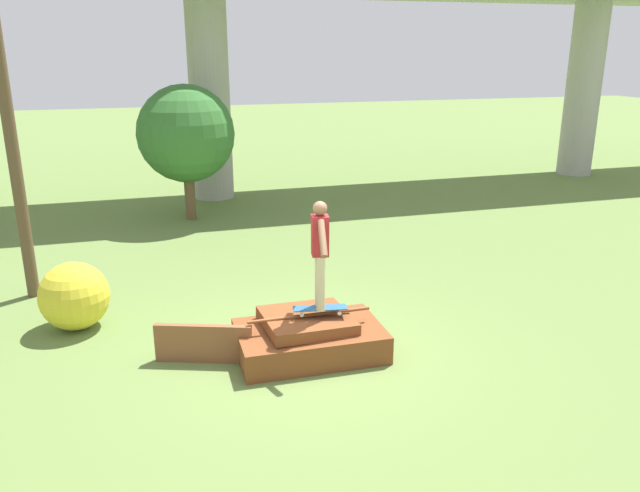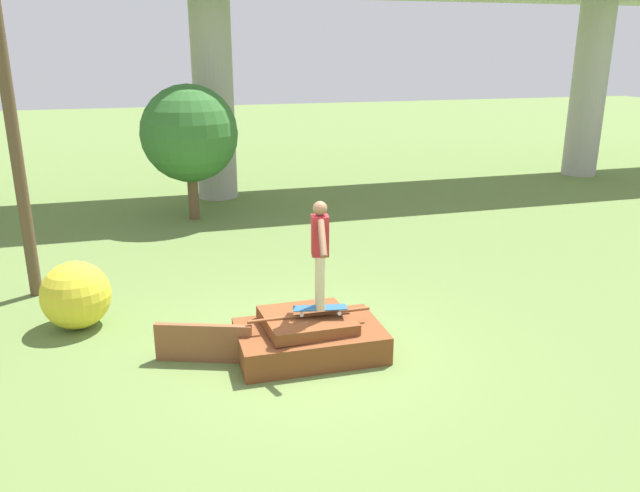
{
  "view_description": "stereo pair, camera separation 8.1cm",
  "coord_description": "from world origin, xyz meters",
  "px_view_note": "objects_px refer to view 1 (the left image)",
  "views": [
    {
      "loc": [
        -2.1,
        -7.53,
        4.06
      ],
      "look_at": [
        0.14,
        -0.04,
        1.57
      ],
      "focal_mm": 35.0,
      "sensor_mm": 36.0,
      "label": 1
    },
    {
      "loc": [
        -2.03,
        -7.55,
        4.06
      ],
      "look_at": [
        0.14,
        -0.04,
        1.57
      ],
      "focal_mm": 35.0,
      "sensor_mm": 36.0,
      "label": 2
    }
  ],
  "objects_px": {
    "utility_pole": "(0,66)",
    "tree_behind_left": "(186,134)",
    "skater": "(320,248)",
    "bush_yellow_flowering": "(74,296)",
    "skateboard": "(320,308)"
  },
  "relations": [
    {
      "from": "skater",
      "to": "tree_behind_left",
      "type": "distance_m",
      "value": 7.91
    },
    {
      "from": "skater",
      "to": "utility_pole",
      "type": "relative_size",
      "value": 0.2
    },
    {
      "from": "utility_pole",
      "to": "bush_yellow_flowering",
      "type": "xyz_separation_m",
      "value": [
        0.81,
        -1.59,
        -3.28
      ]
    },
    {
      "from": "skater",
      "to": "tree_behind_left",
      "type": "relative_size",
      "value": 0.45
    },
    {
      "from": "utility_pole",
      "to": "tree_behind_left",
      "type": "distance_m",
      "value": 5.6
    },
    {
      "from": "bush_yellow_flowering",
      "to": "skateboard",
      "type": "bearing_deg",
      "value": -29.69
    },
    {
      "from": "skateboard",
      "to": "skater",
      "type": "relative_size",
      "value": 0.51
    },
    {
      "from": "skater",
      "to": "utility_pole",
      "type": "height_order",
      "value": "utility_pole"
    },
    {
      "from": "skater",
      "to": "skateboard",
      "type": "bearing_deg",
      "value": -165.96
    },
    {
      "from": "skateboard",
      "to": "tree_behind_left",
      "type": "bearing_deg",
      "value": 97.36
    },
    {
      "from": "bush_yellow_flowering",
      "to": "utility_pole",
      "type": "bearing_deg",
      "value": 117.06
    },
    {
      "from": "utility_pole",
      "to": "tree_behind_left",
      "type": "relative_size",
      "value": 2.24
    },
    {
      "from": "skateboard",
      "to": "utility_pole",
      "type": "relative_size",
      "value": 0.1
    },
    {
      "from": "skateboard",
      "to": "utility_pole",
      "type": "xyz_separation_m",
      "value": [
        -4.1,
        3.47,
        3.11
      ]
    },
    {
      "from": "utility_pole",
      "to": "tree_behind_left",
      "type": "height_order",
      "value": "utility_pole"
    }
  ]
}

